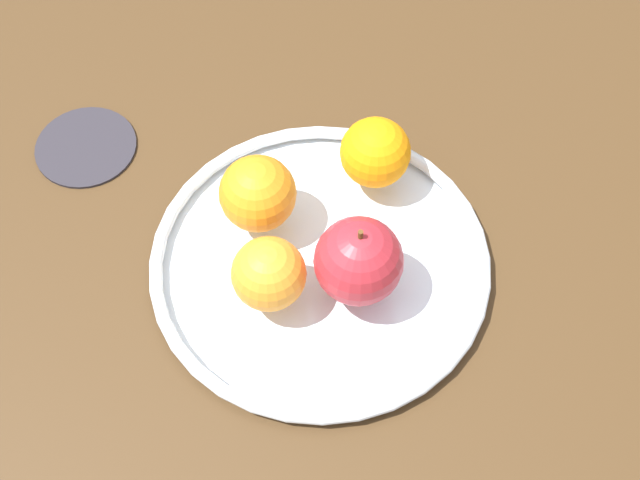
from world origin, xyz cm
name	(u,v)px	position (x,y,z in cm)	size (l,w,h in cm)	color
ground_plane	(320,279)	(0.00, 0.00, -2.00)	(139.08, 139.08, 4.00)	#422D17
fruit_bowl	(320,263)	(0.00, 0.00, 0.92)	(30.43, 30.43, 1.80)	silver
apple	(359,261)	(3.18, -2.61, 5.60)	(7.59, 7.59, 8.39)	#AD252E
orange_front_left	(269,274)	(-4.33, -3.38, 4.99)	(6.38, 6.38, 6.38)	orange
orange_front_right	(258,193)	(-5.41, 4.61, 5.25)	(6.90, 6.90, 6.90)	orange
orange_back_left	(375,152)	(5.16, 9.13, 5.06)	(6.51, 6.51, 6.51)	orange
ambient_coaster	(86,146)	(-22.78, 13.96, 0.30)	(9.90, 9.90, 0.60)	#28252C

